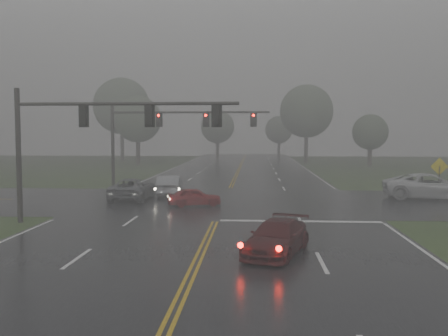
# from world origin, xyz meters

# --- Properties ---
(ground) EXTENTS (180.00, 180.00, 0.00)m
(ground) POSITION_xyz_m (0.00, 0.00, 0.00)
(ground) COLOR #29401B
(ground) RESTS_ON ground
(main_road) EXTENTS (18.00, 160.00, 0.02)m
(main_road) POSITION_xyz_m (0.00, 20.00, 0.00)
(main_road) COLOR black
(main_road) RESTS_ON ground
(cross_street) EXTENTS (120.00, 14.00, 0.02)m
(cross_street) POSITION_xyz_m (0.00, 22.00, 0.00)
(cross_street) COLOR black
(cross_street) RESTS_ON ground
(stop_bar) EXTENTS (8.50, 0.50, 0.01)m
(stop_bar) POSITION_xyz_m (4.50, 14.40, 0.00)
(stop_bar) COLOR white
(stop_bar) RESTS_ON ground
(sedan_maroon) EXTENTS (3.14, 4.78, 1.29)m
(sedan_maroon) POSITION_xyz_m (2.93, 7.16, 0.00)
(sedan_maroon) COLOR #3E0B0D
(sedan_maroon) RESTS_ON ground
(sedan_red) EXTENTS (3.68, 2.22, 1.17)m
(sedan_red) POSITION_xyz_m (-1.79, 19.69, 0.00)
(sedan_red) COLOR maroon
(sedan_red) RESTS_ON ground
(sedan_silver) EXTENTS (1.97, 4.73, 1.52)m
(sedan_silver) POSITION_xyz_m (-4.25, 24.72, 0.00)
(sedan_silver) COLOR #96989D
(sedan_silver) RESTS_ON ground
(car_grey) EXTENTS (2.53, 5.35, 1.48)m
(car_grey) POSITION_xyz_m (-6.52, 22.58, 0.00)
(car_grey) COLOR #525559
(car_grey) RESTS_ON ground
(pickup_white) EXTENTS (6.80, 3.76, 1.80)m
(pickup_white) POSITION_xyz_m (14.50, 24.04, 0.00)
(pickup_white) COLOR silver
(pickup_white) RESTS_ON ground
(signal_gantry_near) EXTENTS (11.62, 0.31, 7.00)m
(signal_gantry_near) POSITION_xyz_m (-6.69, 13.33, 4.88)
(signal_gantry_near) COLOR black
(signal_gantry_near) RESTS_ON ground
(signal_gantry_far) EXTENTS (13.63, 0.37, 7.32)m
(signal_gantry_far) POSITION_xyz_m (-5.96, 30.53, 5.16)
(signal_gantry_far) COLOR black
(signal_gantry_far) RESTS_ON ground
(sign_diamond_east) EXTENTS (1.23, 0.13, 2.97)m
(sign_diamond_east) POSITION_xyz_m (14.96, 23.78, 2.00)
(sign_diamond_east) COLOR black
(sign_diamond_east) RESTS_ON ground
(tree_nw_a) EXTENTS (6.99, 6.99, 10.27)m
(tree_nw_a) POSITION_xyz_m (-15.42, 61.79, 6.75)
(tree_nw_a) COLOR #2F251F
(tree_nw_a) RESTS_ON ground
(tree_ne_a) EXTENTS (8.40, 8.40, 12.34)m
(tree_ne_a) POSITION_xyz_m (10.15, 67.90, 8.12)
(tree_ne_a) COLOR #2F251F
(tree_ne_a) RESTS_ON ground
(tree_n_mid) EXTENTS (6.04, 6.04, 8.87)m
(tree_n_mid) POSITION_xyz_m (-4.70, 77.71, 5.82)
(tree_n_mid) COLOR #2F251F
(tree_n_mid) RESTS_ON ground
(tree_e_near) EXTENTS (4.99, 4.99, 7.33)m
(tree_e_near) POSITION_xyz_m (18.21, 59.47, 4.81)
(tree_e_near) COLOR #2F251F
(tree_e_near) RESTS_ON ground
(tree_nw_b) EXTENTS (9.61, 9.61, 14.11)m
(tree_nw_b) POSITION_xyz_m (-20.68, 72.34, 9.29)
(tree_nw_b) COLOR #2F251F
(tree_nw_b) RESTS_ON ground
(tree_n_far) EXTENTS (5.54, 5.54, 8.14)m
(tree_n_far) POSITION_xyz_m (6.83, 89.10, 5.35)
(tree_n_far) COLOR #2F251F
(tree_n_far) RESTS_ON ground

